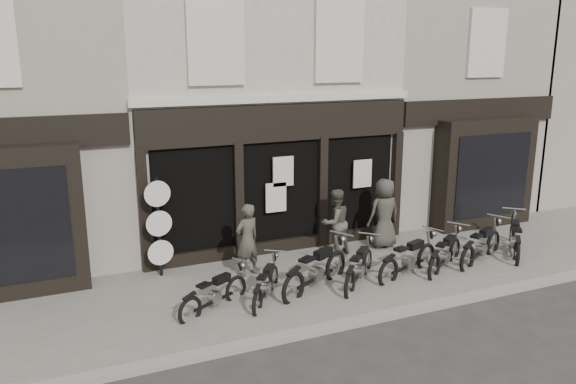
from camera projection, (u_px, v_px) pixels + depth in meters
name	position (u px, v px, depth m)	size (l,w,h in m)	color
ground_plane	(334.00, 298.00, 12.06)	(90.00, 90.00, 0.00)	#2D2B28
pavement	(316.00, 280.00, 12.85)	(30.00, 4.20, 0.12)	#605C55
kerb	(365.00, 320.00, 10.93)	(30.00, 0.25, 0.13)	gray
central_building	(241.00, 90.00, 16.38)	(7.30, 6.22, 8.34)	#BBB1A0
neighbour_right	(421.00, 86.00, 18.80)	(5.60, 6.73, 8.34)	gray
motorcycle_0	(215.00, 297.00, 11.29)	(1.72, 1.14, 0.91)	black
motorcycle_1	(266.00, 287.00, 11.75)	(1.30, 1.61, 0.90)	black
motorcycle_2	(316.00, 273.00, 12.26)	(2.14, 1.41, 1.12)	black
motorcycle_3	(359.00, 270.00, 12.57)	(1.66, 1.62, 1.00)	black
motorcycle_4	(409.00, 262.00, 13.02)	(2.08, 1.02, 1.04)	black
motorcycle_5	(445.00, 256.00, 13.43)	(1.86, 1.35, 1.00)	black
motorcycle_6	(481.00, 248.00, 13.89)	(2.08, 1.21, 1.07)	black
motorcycle_7	(515.00, 241.00, 14.44)	(1.64, 1.82, 1.06)	black
man_left	(247.00, 240.00, 12.83)	(0.62, 0.41, 1.71)	#403C34
man_centre	(335.00, 222.00, 14.18)	(0.83, 0.64, 1.70)	#49453A
man_right	(384.00, 213.00, 14.70)	(0.90, 0.59, 1.85)	#3B3731
advert_sign_post	(159.00, 231.00, 12.72)	(0.60, 0.38, 2.45)	black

